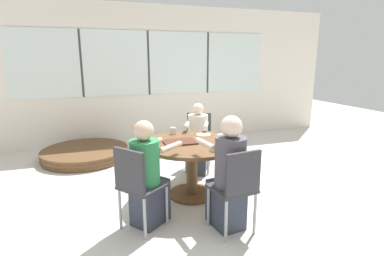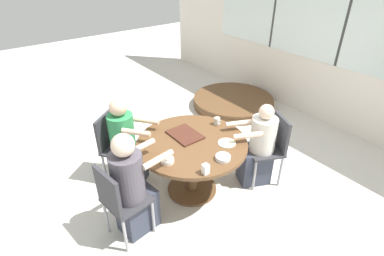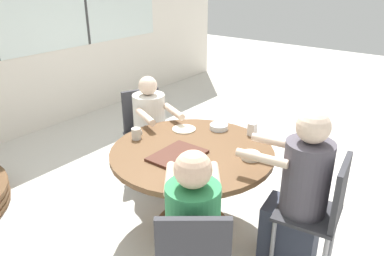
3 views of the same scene
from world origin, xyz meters
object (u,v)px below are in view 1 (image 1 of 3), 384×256
Objects in this scene: chair_for_man_teal_shirt at (199,136)px; folded_table_stack at (85,153)px; person_man_blue_shirt at (148,178)px; person_man_teal_shirt at (198,142)px; chair_for_man_blue_shirt at (136,182)px; bowl_white_shallow at (216,149)px; person_woman_green_shirt at (228,178)px; coffee_mug at (173,131)px; milk_carton_small at (238,139)px; bowl_cereal at (223,136)px; chair_for_woman_green_shirt at (237,184)px.

folded_table_stack is at bearing -7.39° from chair_for_man_teal_shirt.
person_man_teal_shirt is at bearing 103.86° from person_man_blue_shirt.
chair_for_man_blue_shirt is 6.38× the size of bowl_white_shallow.
coffee_mug is at bearing 92.20° from person_woman_green_shirt.
person_man_teal_shirt is 7.72× the size of bowl_white_shallow.
milk_carton_small is 0.29m from bowl_cereal.
coffee_mug is (0.54, 0.98, 0.24)m from person_man_blue_shirt.
chair_for_man_blue_shirt reaches higher than bowl_white_shallow.
bowl_white_shallow is 0.09× the size of folded_table_stack.
chair_for_man_teal_shirt is 5.72× the size of bowl_cereal.
person_woman_green_shirt is at bearing -62.85° from folded_table_stack.
bowl_white_shallow is (0.93, 0.18, 0.20)m from chair_for_man_blue_shirt.
milk_carton_small is 0.76× the size of bowl_white_shallow.
coffee_mug is at bearing 91.95° from chair_for_woman_green_shirt.
person_man_blue_shirt is 12.38× the size of coffee_mug.
person_woman_green_shirt reaches higher than bowl_cereal.
bowl_cereal reaches higher than folded_table_stack.
chair_for_man_blue_shirt is 9.71× the size of coffee_mug.
chair_for_man_blue_shirt reaches higher than milk_carton_small.
chair_for_man_blue_shirt is at bearing 74.82° from person_man_teal_shirt.
coffee_mug reaches higher than bowl_cereal.
chair_for_man_teal_shirt is at bearing 73.88° from chair_for_woman_green_shirt.
bowl_cereal is at bearing 57.59° from bowl_white_shallow.
person_man_blue_shirt reaches higher than chair_for_man_teal_shirt.
person_man_teal_shirt reaches higher than coffee_mug.
person_woman_green_shirt is at bearing -111.10° from bowl_cereal.
bowl_cereal is at bearing 61.14° from person_woman_green_shirt.
chair_for_man_teal_shirt reaches higher than bowl_white_shallow.
chair_for_woman_green_shirt reaches higher than bowl_cereal.
chair_for_woman_green_shirt is 5.72× the size of bowl_cereal.
person_woman_green_shirt reaches higher than person_man_teal_shirt.
folded_table_stack is (-1.84, 2.22, -0.67)m from milk_carton_small.
coffee_mug is at bearing 110.51° from chair_for_man_blue_shirt.
bowl_white_shallow is (0.01, 0.56, 0.20)m from chair_for_woman_green_shirt.
bowl_cereal is at bearing 79.22° from person_man_blue_shirt.
chair_for_woman_green_shirt is 8.44× the size of milk_carton_small.
milk_carton_small is (0.63, -0.71, 0.01)m from coffee_mug.
chair_for_man_blue_shirt is at bearing 158.89° from person_woman_green_shirt.
chair_for_man_teal_shirt is 0.18m from person_man_teal_shirt.
chair_for_woman_green_shirt is 0.88m from milk_carton_small.
chair_for_woman_green_shirt is at bearing 107.65° from person_man_teal_shirt.
chair_for_man_blue_shirt is 5.72× the size of bowl_cereal.
milk_carton_small is at bearing 55.54° from chair_for_woman_green_shirt.
chair_for_man_blue_shirt is at bearing -78.21° from folded_table_stack.
person_man_teal_shirt is 11.74× the size of coffee_mug.
coffee_mug is at bearing -51.27° from folded_table_stack.
person_woman_green_shirt is at bearing 106.15° from person_man_teal_shirt.
person_man_teal_shirt is (0.21, 1.74, -0.05)m from chair_for_woman_green_shirt.
milk_carton_small is (0.40, 0.59, 0.22)m from person_woman_green_shirt.
person_man_blue_shirt is 1.05× the size of person_man_teal_shirt.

